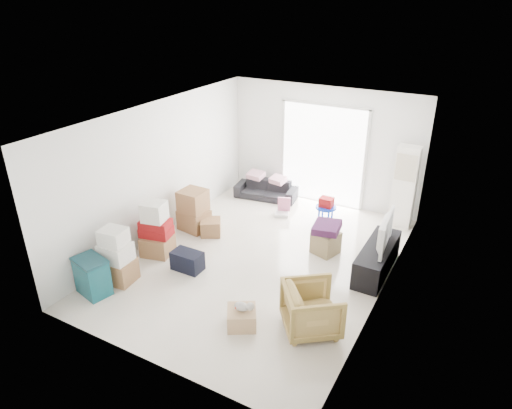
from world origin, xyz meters
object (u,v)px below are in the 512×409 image
object	(u,v)px
tv_console	(377,259)
storage_bins	(92,276)
sofa	(266,187)
armchair	(312,307)
television	(379,243)
ottoman	(326,243)
wood_crate	(242,318)
ac_tower	(404,187)
kids_table	(326,205)

from	to	relation	value
tv_console	storage_bins	size ratio (longest dim) A/B	2.37
sofa	armchair	distance (m)	4.74
television	sofa	distance (m)	3.70
television	tv_console	bearing A→B (deg)	175.21
television	ottoman	bearing A→B (deg)	76.30
tv_console	armchair	xyz separation A→B (m)	(-0.42, -1.99, 0.15)
sofa	wood_crate	world-z (taller)	sofa
television	wood_crate	world-z (taller)	television
tv_console	wood_crate	size ratio (longest dim) A/B	3.62
tv_console	storage_bins	xyz separation A→B (m)	(-3.90, -2.89, 0.07)
ac_tower	wood_crate	xyz separation A→B (m)	(-1.30, -4.41, -0.73)
television	ac_tower	bearing A→B (deg)	-3.36
armchair	sofa	bearing A→B (deg)	-1.39
tv_console	armchair	world-z (taller)	armchair
ac_tower	armchair	world-z (taller)	ac_tower
ottoman	storage_bins	bearing A→B (deg)	-133.30
ac_tower	storage_bins	world-z (taller)	ac_tower
ac_tower	kids_table	bearing A→B (deg)	-155.06
storage_bins	kids_table	bearing A→B (deg)	60.20
sofa	ottoman	bearing A→B (deg)	-46.70
kids_table	tv_console	bearing A→B (deg)	-42.16
armchair	ottoman	distance (m)	2.24
storage_bins	television	bearing A→B (deg)	36.59
ac_tower	armchair	bearing A→B (deg)	-95.24
storage_bins	kids_table	xyz separation A→B (m)	(2.42, 4.23, 0.08)
ac_tower	kids_table	size ratio (longest dim) A/B	3.03
tv_console	ottoman	distance (m)	1.03
tv_console	ottoman	bearing A→B (deg)	171.09
television	armchair	bearing A→B (deg)	163.39
tv_console	storage_bins	bearing A→B (deg)	-143.41
ac_tower	ottoman	world-z (taller)	ac_tower
storage_bins	ottoman	xyz separation A→B (m)	(2.88, 3.06, -0.11)
television	ottoman	xyz separation A→B (m)	(-1.02, 0.16, -0.36)
tv_console	ottoman	world-z (taller)	tv_console
ac_tower	storage_bins	xyz separation A→B (m)	(-3.85, -4.89, -0.55)
television	kids_table	bearing A→B (deg)	43.05
television	armchair	world-z (taller)	armchair
ottoman	television	bearing A→B (deg)	-8.91
kids_table	wood_crate	xyz separation A→B (m)	(0.12, -3.75, -0.27)
tv_console	kids_table	distance (m)	2.00
television	ottoman	distance (m)	1.10
ac_tower	sofa	bearing A→B (deg)	-177.26
television	ottoman	world-z (taller)	television
tv_console	sofa	distance (m)	3.69
ac_tower	storage_bins	size ratio (longest dim) A/B	2.70
storage_bins	tv_console	bearing A→B (deg)	36.59
sofa	storage_bins	world-z (taller)	storage_bins
storage_bins	kids_table	size ratio (longest dim) A/B	1.12
armchair	kids_table	distance (m)	3.49
kids_table	wood_crate	bearing A→B (deg)	-88.14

